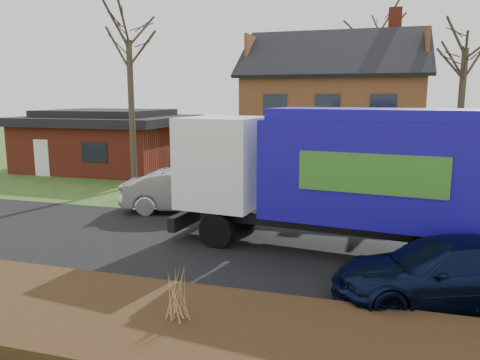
# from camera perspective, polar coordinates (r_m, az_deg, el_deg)

# --- Properties ---
(ground) EXTENTS (120.00, 120.00, 0.00)m
(ground) POSITION_cam_1_polar(r_m,az_deg,el_deg) (14.47, -2.40, -8.10)
(ground) COLOR #2B501A
(ground) RESTS_ON ground
(road) EXTENTS (80.00, 7.00, 0.02)m
(road) POSITION_cam_1_polar(r_m,az_deg,el_deg) (14.47, -2.40, -8.06)
(road) COLOR black
(road) RESTS_ON ground
(mulch_verge) EXTENTS (80.00, 3.50, 0.30)m
(mulch_verge) POSITION_cam_1_polar(r_m,az_deg,el_deg) (9.93, -12.83, -16.32)
(mulch_verge) COLOR black
(mulch_verge) RESTS_ON ground
(main_house) EXTENTS (12.95, 8.95, 9.26)m
(main_house) POSITION_cam_1_polar(r_m,az_deg,el_deg) (27.07, 10.35, 8.95)
(main_house) COLOR beige
(main_house) RESTS_ON ground
(ranch_house) EXTENTS (9.80, 8.20, 3.70)m
(ranch_house) POSITION_cam_1_polar(r_m,az_deg,el_deg) (30.90, -15.80, 4.75)
(ranch_house) COLOR #9A3421
(ranch_house) RESTS_ON ground
(garbage_truck) EXTENTS (10.04, 3.73, 4.20)m
(garbage_truck) POSITION_cam_1_polar(r_m,az_deg,el_deg) (13.75, 12.73, 1.08)
(garbage_truck) COLOR black
(garbage_truck) RESTS_ON ground
(silver_sedan) EXTENTS (5.39, 2.89, 1.69)m
(silver_sedan) POSITION_cam_1_polar(r_m,az_deg,el_deg) (18.59, -6.29, -1.34)
(silver_sedan) COLOR #A5A7AC
(silver_sedan) RESTS_ON ground
(navy_wagon) EXTENTS (5.39, 3.57, 1.45)m
(navy_wagon) POSITION_cam_1_polar(r_m,az_deg,el_deg) (11.44, 23.83, -10.18)
(navy_wagon) COLOR black
(navy_wagon) RESTS_ON ground
(tree_front_west) EXTENTS (3.37, 3.37, 10.03)m
(tree_front_west) POSITION_cam_1_polar(r_m,az_deg,el_deg) (24.26, -13.52, 18.75)
(tree_front_west) COLOR #413727
(tree_front_west) RESTS_ON ground
(tree_front_east) EXTENTS (3.45, 3.45, 9.58)m
(tree_front_east) POSITION_cam_1_polar(r_m,az_deg,el_deg) (24.54, 26.01, 16.80)
(tree_front_east) COLOR #413527
(tree_front_east) RESTS_ON ground
(tree_back) EXTENTS (3.97, 3.97, 12.57)m
(tree_back) POSITION_cam_1_polar(r_m,az_deg,el_deg) (36.20, 16.87, 19.22)
(tree_back) COLOR #3E3525
(tree_back) RESTS_ON ground
(grass_clump_mid) EXTENTS (0.35, 0.29, 0.98)m
(grass_clump_mid) POSITION_cam_1_polar(r_m,az_deg,el_deg) (9.30, -7.82, -13.69)
(grass_clump_mid) COLOR tan
(grass_clump_mid) RESTS_ON mulch_verge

